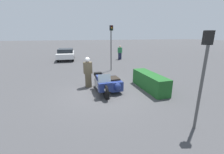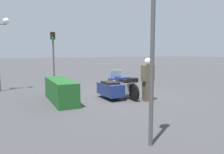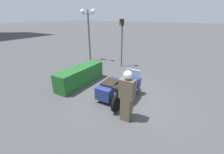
% 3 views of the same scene
% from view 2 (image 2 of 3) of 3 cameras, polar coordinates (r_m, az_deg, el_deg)
% --- Properties ---
extents(ground_plane, '(160.00, 160.00, 0.00)m').
position_cam_2_polar(ground_plane, '(9.88, 1.68, -5.17)').
color(ground_plane, '#424244').
extents(police_motorcycle, '(2.48, 1.34, 1.17)m').
position_cam_2_polar(police_motorcycle, '(9.63, 0.90, -2.57)').
color(police_motorcycle, black).
rests_on(police_motorcycle, ground).
extents(officer_rider, '(0.30, 0.48, 1.77)m').
position_cam_2_polar(officer_rider, '(9.03, 9.29, -0.34)').
color(officer_rider, brown).
rests_on(officer_rider, ground).
extents(hedge_bush_curbside, '(2.85, 0.78, 0.90)m').
position_cam_2_polar(hedge_bush_curbside, '(9.07, -13.28, -3.50)').
color(hedge_bush_curbside, '#1E5623').
rests_on(hedge_bush_curbside, ground).
extents(traffic_light_near, '(0.22, 0.29, 3.10)m').
position_cam_2_polar(traffic_light_near, '(12.61, -15.10, 6.56)').
color(traffic_light_near, '#4C4C4C').
rests_on(traffic_light_near, ground).
extents(traffic_light_far, '(0.22, 0.28, 3.70)m').
position_cam_2_polar(traffic_light_far, '(4.61, 10.32, 11.60)').
color(traffic_light_far, '#4C4C4C').
rests_on(traffic_light_far, ground).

